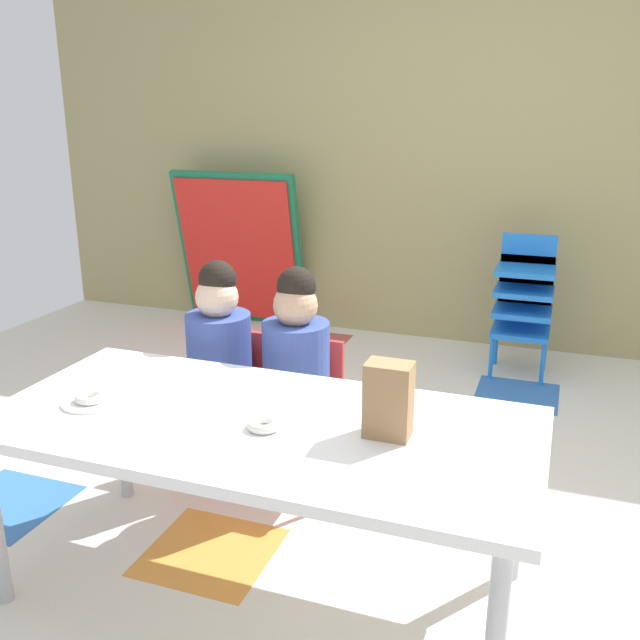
{
  "coord_description": "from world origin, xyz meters",
  "views": [
    {
      "loc": [
        0.62,
        -2.29,
        1.5
      ],
      "look_at": [
        -0.09,
        -0.31,
        0.85
      ],
      "focal_mm": 39.0,
      "sensor_mm": 36.0,
      "label": 1
    }
  ],
  "objects_px": {
    "folded_activity_table": "(240,250)",
    "donut_powdered_on_plate": "(90,397)",
    "paper_bag_brown": "(389,400)",
    "craft_table": "(260,434)",
    "kid_chair_blue_stack": "(524,297)",
    "seated_child_near_camera": "(220,351)",
    "donut_powdered_loose": "(264,424)",
    "paper_plate_near_edge": "(91,402)",
    "seated_child_middle_seat": "(297,360)"
  },
  "relations": [
    {
      "from": "donut_powdered_loose",
      "to": "craft_table",
      "type": "bearing_deg",
      "value": 125.89
    },
    {
      "from": "paper_bag_brown",
      "to": "paper_plate_near_edge",
      "type": "bearing_deg",
      "value": -174.0
    },
    {
      "from": "kid_chair_blue_stack",
      "to": "folded_activity_table",
      "type": "height_order",
      "value": "folded_activity_table"
    },
    {
      "from": "kid_chair_blue_stack",
      "to": "donut_powdered_loose",
      "type": "xyz_separation_m",
      "value": [
        -0.58,
        -2.31,
        0.16
      ]
    },
    {
      "from": "craft_table",
      "to": "paper_plate_near_edge",
      "type": "bearing_deg",
      "value": -172.47
    },
    {
      "from": "craft_table",
      "to": "paper_bag_brown",
      "type": "relative_size",
      "value": 7.54
    },
    {
      "from": "kid_chair_blue_stack",
      "to": "paper_plate_near_edge",
      "type": "height_order",
      "value": "kid_chair_blue_stack"
    },
    {
      "from": "kid_chair_blue_stack",
      "to": "craft_table",
      "type": "bearing_deg",
      "value": -105.29
    },
    {
      "from": "seated_child_middle_seat",
      "to": "donut_powdered_loose",
      "type": "relative_size",
      "value": 9.1
    },
    {
      "from": "kid_chair_blue_stack",
      "to": "folded_activity_table",
      "type": "bearing_deg",
      "value": 171.21
    },
    {
      "from": "paper_bag_brown",
      "to": "donut_powdered_on_plate",
      "type": "bearing_deg",
      "value": -174.0
    },
    {
      "from": "craft_table",
      "to": "donut_powdered_on_plate",
      "type": "bearing_deg",
      "value": -172.47
    },
    {
      "from": "paper_bag_brown",
      "to": "seated_child_middle_seat",
      "type": "bearing_deg",
      "value": 130.86
    },
    {
      "from": "seated_child_near_camera",
      "to": "folded_activity_table",
      "type": "bearing_deg",
      "value": 113.99
    },
    {
      "from": "craft_table",
      "to": "paper_plate_near_edge",
      "type": "height_order",
      "value": "paper_plate_near_edge"
    },
    {
      "from": "kid_chair_blue_stack",
      "to": "folded_activity_table",
      "type": "relative_size",
      "value": 0.74
    },
    {
      "from": "seated_child_near_camera",
      "to": "donut_powdered_on_plate",
      "type": "relative_size",
      "value": 9.41
    },
    {
      "from": "seated_child_middle_seat",
      "to": "folded_activity_table",
      "type": "relative_size",
      "value": 0.84
    },
    {
      "from": "craft_table",
      "to": "paper_bag_brown",
      "type": "xyz_separation_m",
      "value": [
        0.39,
        0.03,
        0.16
      ]
    },
    {
      "from": "seated_child_middle_seat",
      "to": "paper_plate_near_edge",
      "type": "xyz_separation_m",
      "value": [
        -0.43,
        -0.69,
        0.05
      ]
    },
    {
      "from": "craft_table",
      "to": "seated_child_near_camera",
      "type": "height_order",
      "value": "seated_child_near_camera"
    },
    {
      "from": "seated_child_middle_seat",
      "to": "kid_chair_blue_stack",
      "type": "height_order",
      "value": "seated_child_middle_seat"
    },
    {
      "from": "seated_child_near_camera",
      "to": "donut_powdered_loose",
      "type": "distance_m",
      "value": 0.84
    },
    {
      "from": "folded_activity_table",
      "to": "paper_bag_brown",
      "type": "bearing_deg",
      "value": -56.01
    },
    {
      "from": "kid_chair_blue_stack",
      "to": "paper_plate_near_edge",
      "type": "xyz_separation_m",
      "value": [
        -1.17,
        -2.33,
        0.15
      ]
    },
    {
      "from": "paper_plate_near_edge",
      "to": "kid_chair_blue_stack",
      "type": "bearing_deg",
      "value": 63.38
    },
    {
      "from": "donut_powdered_loose",
      "to": "donut_powdered_on_plate",
      "type": "bearing_deg",
      "value": -178.16
    },
    {
      "from": "paper_bag_brown",
      "to": "paper_plate_near_edge",
      "type": "relative_size",
      "value": 1.22
    },
    {
      "from": "paper_plate_near_edge",
      "to": "donut_powdered_on_plate",
      "type": "xyz_separation_m",
      "value": [
        0.0,
        0.0,
        0.02
      ]
    },
    {
      "from": "paper_bag_brown",
      "to": "donut_powdered_loose",
      "type": "height_order",
      "value": "paper_bag_brown"
    },
    {
      "from": "craft_table",
      "to": "folded_activity_table",
      "type": "relative_size",
      "value": 1.53
    },
    {
      "from": "paper_bag_brown",
      "to": "folded_activity_table",
      "type": "bearing_deg",
      "value": 123.99
    },
    {
      "from": "seated_child_middle_seat",
      "to": "kid_chair_blue_stack",
      "type": "bearing_deg",
      "value": 65.67
    },
    {
      "from": "seated_child_near_camera",
      "to": "paper_bag_brown",
      "type": "xyz_separation_m",
      "value": [
        0.84,
        -0.59,
        0.15
      ]
    },
    {
      "from": "paper_bag_brown",
      "to": "paper_plate_near_edge",
      "type": "distance_m",
      "value": 0.95
    },
    {
      "from": "paper_bag_brown",
      "to": "donut_powdered_loose",
      "type": "relative_size",
      "value": 2.18
    },
    {
      "from": "craft_table",
      "to": "donut_powdered_on_plate",
      "type": "height_order",
      "value": "donut_powdered_on_plate"
    },
    {
      "from": "seated_child_middle_seat",
      "to": "donut_powdered_on_plate",
      "type": "xyz_separation_m",
      "value": [
        -0.43,
        -0.69,
        0.07
      ]
    },
    {
      "from": "seated_child_middle_seat",
      "to": "donut_powdered_loose",
      "type": "distance_m",
      "value": 0.69
    },
    {
      "from": "craft_table",
      "to": "paper_bag_brown",
      "type": "bearing_deg",
      "value": 3.82
    },
    {
      "from": "donut_powdered_on_plate",
      "to": "paper_bag_brown",
      "type": "bearing_deg",
      "value": 6.0
    },
    {
      "from": "craft_table",
      "to": "kid_chair_blue_stack",
      "type": "xyz_separation_m",
      "value": [
        0.62,
        2.26,
        -0.09
      ]
    },
    {
      "from": "folded_activity_table",
      "to": "donut_powdered_on_plate",
      "type": "relative_size",
      "value": 11.14
    },
    {
      "from": "donut_powdered_on_plate",
      "to": "donut_powdered_loose",
      "type": "height_order",
      "value": "donut_powdered_on_plate"
    },
    {
      "from": "seated_child_near_camera",
      "to": "donut_powdered_loose",
      "type": "xyz_separation_m",
      "value": [
        0.5,
        -0.67,
        0.06
      ]
    },
    {
      "from": "paper_plate_near_edge",
      "to": "donut_powdered_on_plate",
      "type": "height_order",
      "value": "donut_powdered_on_plate"
    },
    {
      "from": "folded_activity_table",
      "to": "craft_table",
      "type": "bearing_deg",
      "value": -62.71
    },
    {
      "from": "seated_child_near_camera",
      "to": "seated_child_middle_seat",
      "type": "relative_size",
      "value": 1.0
    },
    {
      "from": "donut_powdered_on_plate",
      "to": "seated_child_middle_seat",
      "type": "bearing_deg",
      "value": 58.3
    },
    {
      "from": "kid_chair_blue_stack",
      "to": "donut_powdered_on_plate",
      "type": "height_order",
      "value": "kid_chair_blue_stack"
    }
  ]
}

